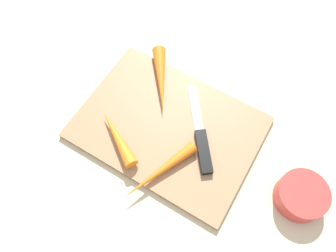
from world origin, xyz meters
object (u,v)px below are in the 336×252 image
(small_bowl, at_px, (302,194))
(knife, at_px, (202,145))
(carrot_medium, at_px, (161,78))
(carrot_shortest, at_px, (117,137))
(cutting_board, at_px, (168,127))
(carrot_longest, at_px, (160,171))

(small_bowl, bearing_deg, knife, -177.69)
(knife, distance_m, carrot_medium, 0.17)
(carrot_shortest, xyz_separation_m, small_bowl, (0.35, 0.08, -0.01))
(cutting_board, xyz_separation_m, small_bowl, (0.28, 0.00, 0.01))
(cutting_board, bearing_deg, carrot_shortest, -132.06)
(knife, distance_m, carrot_longest, 0.10)
(carrot_shortest, height_order, carrot_longest, carrot_shortest)
(knife, bearing_deg, small_bowl, -125.28)
(carrot_medium, bearing_deg, carrot_shortest, -35.54)
(knife, relative_size, small_bowl, 1.85)
(carrot_medium, distance_m, carrot_shortest, 0.16)
(small_bowl, bearing_deg, cutting_board, -179.20)
(carrot_medium, bearing_deg, knife, 24.95)
(carrot_medium, xyz_separation_m, small_bowl, (0.35, -0.08, -0.01))
(knife, distance_m, carrot_shortest, 0.17)
(carrot_medium, height_order, carrot_longest, carrot_medium)
(carrot_medium, xyz_separation_m, carrot_shortest, (-0.00, -0.16, -0.00))
(knife, bearing_deg, cutting_board, 49.47)
(cutting_board, distance_m, carrot_longest, 0.10)
(knife, relative_size, carrot_shortest, 1.31)
(carrot_medium, distance_m, carrot_longest, 0.21)
(carrot_longest, bearing_deg, small_bowl, 133.49)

